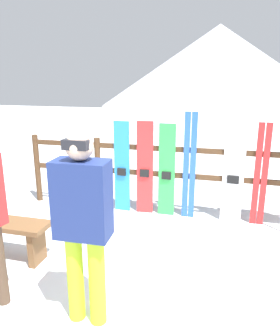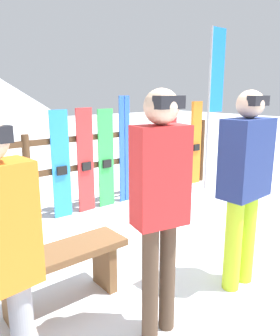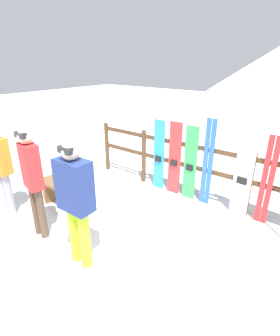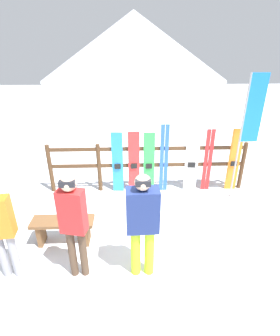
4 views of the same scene
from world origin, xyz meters
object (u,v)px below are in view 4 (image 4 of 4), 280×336
(person_orange, at_px, (0,225))
(snowboard_orange, at_px, (234,160))
(snowboard_green, at_px, (149,163))
(snowboard_white, at_px, (192,162))
(ski_pair_red, at_px, (208,161))
(snowboard_red, at_px, (134,163))
(ski_pair_blue, at_px, (164,159))
(bench, at_px, (63,227))
(snowboard_blue, at_px, (118,163))
(person_navy, at_px, (143,220))
(rental_flag, at_px, (248,123))
(person_red, at_px, (73,219))

(person_orange, distance_m, snowboard_orange, 5.06)
(snowboard_green, height_order, snowboard_orange, snowboard_orange)
(person_orange, bearing_deg, snowboard_white, 37.37)
(ski_pair_red, xyz_separation_m, snowboard_orange, (0.63, -0.00, -0.00))
(snowboard_red, distance_m, ski_pair_blue, 0.72)
(bench, relative_size, snowboard_blue, 0.73)
(person_orange, bearing_deg, snowboard_blue, 58.36)
(person_navy, xyz_separation_m, rental_flag, (2.32, 2.22, 0.79))
(snowboard_red, xyz_separation_m, snowboard_orange, (2.40, 0.00, 0.02))
(bench, distance_m, person_navy, 1.71)
(person_navy, distance_m, person_red, 0.99)
(snowboard_orange, bearing_deg, snowboard_red, -180.00)
(person_navy, bearing_deg, rental_flag, 43.70)
(bench, bearing_deg, snowboard_red, 54.53)
(bench, height_order, snowboard_white, snowboard_white)
(bench, distance_m, ski_pair_red, 3.60)
(snowboard_green, relative_size, snowboard_orange, 0.95)
(person_red, xyz_separation_m, snowboard_blue, (0.51, 2.57, -0.31))
(person_navy, height_order, snowboard_blue, person_navy)
(person_orange, height_order, snowboard_red, person_orange)
(person_red, bearing_deg, person_orange, 179.03)
(rental_flag, bearing_deg, person_red, -146.24)
(snowboard_red, distance_m, snowboard_white, 1.38)
(bench, bearing_deg, snowboard_white, 34.28)
(person_orange, distance_m, ski_pair_blue, 3.70)
(person_navy, distance_m, ski_pair_blue, 2.65)
(rental_flag, bearing_deg, snowboard_green, 170.25)
(person_red, relative_size, ski_pair_blue, 1.05)
(bench, height_order, person_navy, person_navy)
(person_orange, distance_m, rental_flag, 4.96)
(snowboard_blue, relative_size, snowboard_green, 1.01)
(ski_pair_blue, bearing_deg, snowboard_red, -179.73)
(person_red, bearing_deg, snowboard_green, 63.89)
(ski_pair_blue, xyz_separation_m, rental_flag, (1.70, -0.36, 0.96))
(person_navy, xyz_separation_m, person_orange, (-2.05, 0.02, -0.05))
(snowboard_white, xyz_separation_m, ski_pair_red, (0.39, 0.00, 0.02))
(person_orange, relative_size, snowboard_green, 1.10)
(person_orange, height_order, snowboard_blue, person_orange)
(bench, distance_m, ski_pair_blue, 2.76)
(snowboard_orange, bearing_deg, snowboard_white, -180.00)
(snowboard_blue, xyz_separation_m, rental_flag, (2.80, -0.35, 1.05))
(snowboard_white, height_order, rental_flag, rental_flag)
(bench, relative_size, person_orange, 0.67)
(snowboard_green, height_order, rental_flag, rental_flag)
(snowboard_blue, height_order, snowboard_green, snowboard_blue)
(snowboard_blue, bearing_deg, ski_pair_red, 0.09)
(snowboard_blue, xyz_separation_m, ski_pair_red, (2.16, 0.00, 0.03))
(ski_pair_blue, bearing_deg, rental_flag, -11.85)
(snowboard_blue, height_order, ski_pair_blue, ski_pair_blue)
(person_red, xyz_separation_m, rental_flag, (3.31, 2.21, 0.75))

